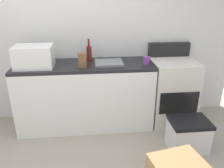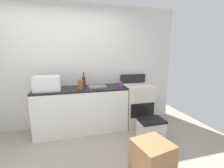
{
  "view_description": "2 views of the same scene",
  "coord_description": "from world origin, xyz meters",
  "views": [
    {
      "loc": [
        0.37,
        -1.68,
        1.77
      ],
      "look_at": [
        0.62,
        0.73,
        0.79
      ],
      "focal_mm": 36.6,
      "sensor_mm": 36.0,
      "label": 1
    },
    {
      "loc": [
        0.13,
        -1.82,
        1.54
      ],
      "look_at": [
        0.84,
        0.81,
        1.02
      ],
      "focal_mm": 24.26,
      "sensor_mm": 36.0,
      "label": 2
    }
  ],
  "objects": [
    {
      "name": "sink_basin",
      "position": [
        0.62,
        1.17,
        0.92
      ],
      "size": [
        0.36,
        0.32,
        0.03
      ],
      "primitive_type": "cube",
      "color": "slate",
      "rests_on": "kitchen_counter"
    },
    {
      "name": "microwave",
      "position": [
        -0.31,
        1.13,
        1.04
      ],
      "size": [
        0.46,
        0.34,
        0.27
      ],
      "primitive_type": "cube",
      "color": "white",
      "rests_on": "kitchen_counter"
    },
    {
      "name": "storage_bin",
      "position": [
        1.51,
        0.52,
        0.19
      ],
      "size": [
        0.46,
        0.36,
        0.38
      ],
      "color": "silver",
      "rests_on": "ground_plane"
    },
    {
      "name": "knife_block",
      "position": [
        0.28,
        1.06,
        0.99
      ],
      "size": [
        0.1,
        0.1,
        0.18
      ],
      "primitive_type": "cube",
      "color": "brown",
      "rests_on": "kitchen_counter"
    },
    {
      "name": "coffee_mug",
      "position": [
        1.11,
        1.11,
        0.95
      ],
      "size": [
        0.08,
        0.08,
        0.1
      ],
      "primitive_type": "cylinder",
      "color": "purple",
      "rests_on": "kitchen_counter"
    },
    {
      "name": "wine_bottle",
      "position": [
        0.37,
        1.33,
        1.01
      ],
      "size": [
        0.07,
        0.07,
        0.3
      ],
      "color": "#591E19",
      "rests_on": "kitchen_counter"
    },
    {
      "name": "kitchen_counter",
      "position": [
        0.3,
        1.2,
        0.45
      ],
      "size": [
        1.8,
        0.6,
        0.9
      ],
      "color": "white",
      "rests_on": "ground_plane"
    },
    {
      "name": "stove_oven",
      "position": [
        1.52,
        1.21,
        0.47
      ],
      "size": [
        0.6,
        0.61,
        1.1
      ],
      "color": "silver",
      "rests_on": "ground_plane"
    },
    {
      "name": "wall_back",
      "position": [
        0.0,
        1.55,
        1.3
      ],
      "size": [
        5.0,
        0.1,
        2.6
      ],
      "primitive_type": "cube",
      "color": "silver",
      "rests_on": "ground_plane"
    }
  ]
}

